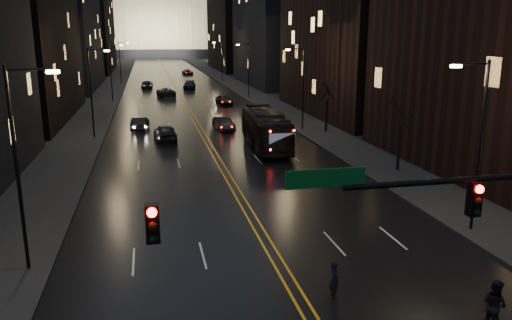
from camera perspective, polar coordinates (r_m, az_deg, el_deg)
road at (r=142.36m, az=-10.11°, el=9.72°), size 20.00×320.00×0.02m
sidewalk_left at (r=142.51m, az=-15.81°, el=9.44°), size 8.00×320.00×0.16m
sidewalk_right at (r=143.57m, az=-4.43°, el=9.95°), size 8.00×320.00×0.16m
center_line at (r=142.36m, az=-10.11°, el=9.72°), size 0.62×320.00×0.01m
building_left_mid at (r=67.82m, az=-26.51°, el=15.88°), size 12.00×30.00×28.00m
building_left_far at (r=105.05m, az=-21.27°, el=13.01°), size 12.00×34.00×20.00m
building_left_dist at (r=152.70m, az=-18.60°, el=14.00°), size 12.00×40.00×24.00m
building_right_mid at (r=107.24m, az=2.18°, el=15.53°), size 12.00×34.00×26.00m
building_right_dist at (r=154.18m, az=-2.38°, el=14.32°), size 12.00×40.00×22.00m
capitol at (r=262.05m, az=-11.39°, el=15.27°), size 90.00×50.00×58.50m
streetlamp_right_near at (r=27.73m, az=23.99°, el=2.32°), size 2.13×0.25×9.00m
streetlamp_left_near at (r=23.10m, az=-25.30°, el=0.04°), size 2.13×0.25×9.00m
streetlamp_right_mid at (r=54.61m, az=5.25°, el=8.65°), size 2.13×0.25×9.00m
streetlamp_left_mid at (r=52.41m, az=-18.18°, el=7.80°), size 2.13×0.25×9.00m
streetlamp_right_far at (r=83.64m, az=-0.97°, el=10.55°), size 2.13×0.25×9.00m
streetlamp_left_far at (r=82.22m, az=-16.15°, el=9.95°), size 2.13×0.25×9.00m
streetlamp_right_dist at (r=113.18m, az=-3.99°, el=11.42°), size 2.13×0.25×9.00m
streetlamp_left_dist at (r=112.14m, az=-15.20°, el=10.95°), size 2.13×0.25×9.00m
tree_right_mid at (r=38.99m, az=16.26°, el=5.19°), size 2.40×2.40×6.65m
tree_right_far at (r=53.49m, az=8.13°, el=7.86°), size 2.40×2.40×6.65m
bus at (r=46.59m, az=1.08°, el=3.62°), size 3.68×12.56×3.45m
oncoming_car_a at (r=50.26m, az=-10.34°, el=3.12°), size 2.40×5.01×1.65m
oncoming_car_b at (r=56.61m, az=-13.11°, el=4.09°), size 2.07×4.60×1.46m
oncoming_car_c at (r=87.15m, az=-10.27°, el=7.64°), size 3.33×6.06×1.61m
oncoming_car_d at (r=102.50m, az=-12.36°, el=8.44°), size 2.39×5.35×1.52m
receding_car_a at (r=55.04m, az=-3.72°, el=4.14°), size 2.07×4.53×1.44m
receding_car_b at (r=75.53m, az=-3.68°, el=6.85°), size 2.36×4.64×1.51m
receding_car_c at (r=99.14m, az=-7.62°, el=8.49°), size 2.99×5.79×1.60m
receding_car_d at (r=136.55m, az=-7.84°, el=9.92°), size 2.78×5.35×1.44m
pedestrian_a at (r=20.47m, az=8.94°, el=-13.34°), size 0.38×0.57×1.55m
pedestrian_b at (r=20.07m, az=25.59°, el=-14.69°), size 0.70×1.01×1.89m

